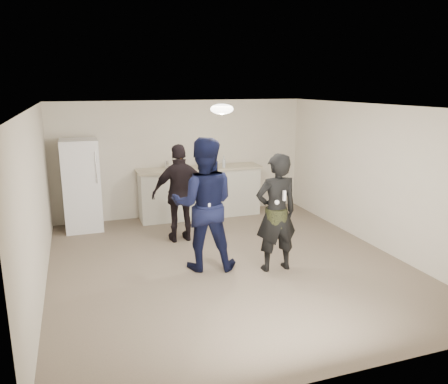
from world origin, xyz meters
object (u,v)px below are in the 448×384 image
object	(u,v)px
fridge	(82,185)
woman	(276,213)
counter	(200,193)
shaker	(167,165)
man	(204,204)
spectator	(181,193)

from	to	relation	value
fridge	woman	bearing A→B (deg)	-47.64
counter	shaker	bearing A→B (deg)	172.00
fridge	shaker	world-z (taller)	fridge
fridge	man	world-z (taller)	man
counter	shaker	world-z (taller)	shaker
fridge	man	bearing A→B (deg)	-56.18
fridge	spectator	xyz separation A→B (m)	(1.69, -1.27, -0.00)
man	woman	size ratio (longest dim) A/B	1.12
spectator	woman	bearing A→B (deg)	121.22
woman	spectator	bearing A→B (deg)	-58.37
counter	fridge	xyz separation A→B (m)	(-2.43, -0.07, 0.38)
counter	woman	bearing A→B (deg)	-83.96
fridge	spectator	size ratio (longest dim) A/B	1.00
woman	counter	bearing A→B (deg)	-83.72
shaker	man	bearing A→B (deg)	-89.94
shaker	woman	xyz separation A→B (m)	(1.02, -3.19, -0.26)
counter	man	bearing A→B (deg)	-104.60
shaker	spectator	bearing A→B (deg)	-91.88
man	spectator	world-z (taller)	man
fridge	shaker	size ratio (longest dim) A/B	10.59
counter	man	distance (m)	2.80
man	counter	bearing A→B (deg)	-88.27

